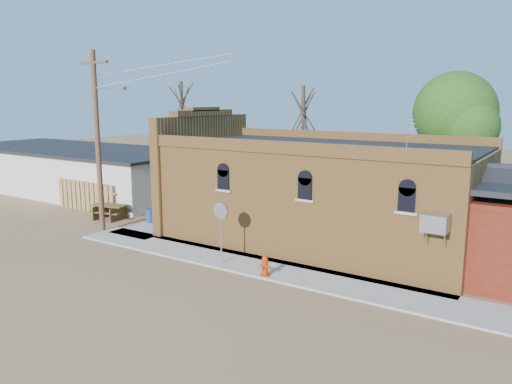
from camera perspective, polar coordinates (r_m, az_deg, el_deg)
The scene contains 14 objects.
ground at distance 20.44m, azimuth -4.72°, elevation -8.48°, with size 120.00×120.00×0.00m, color brown.
sidewalk_south at distance 20.29m, azimuth 0.25°, elevation -8.47°, with size 19.00×2.20×0.08m, color #9E9991.
sidewalk_west at distance 28.74m, azimuth -7.28°, elevation -2.83°, with size 2.60×10.00×0.08m, color #9E9991.
brick_bar at distance 23.51m, azimuth 6.66°, elevation -0.09°, with size 16.40×7.97×6.30m.
storage_building at distance 39.00m, azimuth -19.74°, elevation 2.49°, with size 20.40×8.40×3.17m.
wood_fence at distance 31.72m, azimuth -18.91°, elevation -0.47°, with size 5.20×0.10×1.80m, color olive, non-canonical shape.
utility_pole at distance 26.00m, azimuth -17.59°, elevation 5.92°, with size 3.12×0.26×9.00m.
tree_bare_near at distance 31.91m, azimuth 5.39°, elevation 9.28°, with size 2.80×2.80×7.65m.
tree_bare_far at distance 39.06m, azimuth -8.50°, elevation 10.02°, with size 2.80×2.80×8.16m.
tree_leafy at distance 29.31m, azimuth 21.79°, elevation 8.41°, with size 4.40×4.40×8.15m.
fire_hydrant at distance 18.98m, azimuth 1.02°, elevation -8.45°, with size 0.45×0.41×0.80m.
stop_sign at distance 19.99m, azimuth -4.03°, elevation -2.80°, with size 0.69×0.12×2.55m.
trash_barrel at distance 27.66m, azimuth -12.01°, elevation -2.66°, with size 0.47×0.47×0.72m, color navy.
picnic_table at distance 29.24m, azimuth -16.35°, elevation -1.94°, with size 2.22×1.82×0.83m.
Camera 1 is at (11.95, -15.19, 6.66)m, focal length 35.00 mm.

